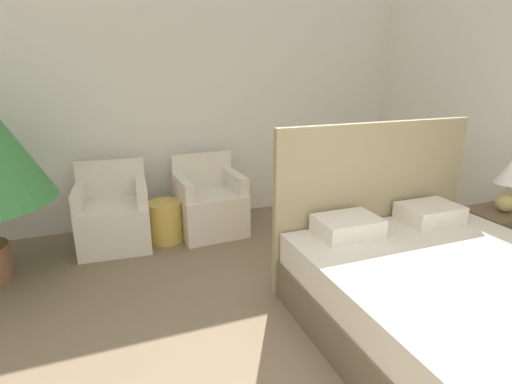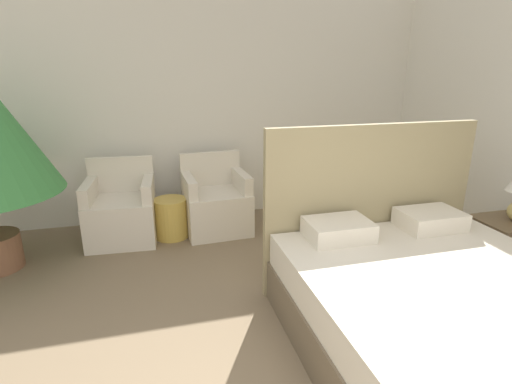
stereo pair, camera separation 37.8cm
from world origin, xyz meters
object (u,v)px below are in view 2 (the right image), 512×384
at_px(armchair_near_window_left, 122,214).
at_px(side_table, 171,218).
at_px(armchair_near_window_right, 216,206).
at_px(nightstand, 506,248).
at_px(bed, 439,308).

distance_m(armchair_near_window_left, side_table, 0.52).
xyz_separation_m(armchair_near_window_right, nightstand, (2.31, -1.68, -0.03)).
distance_m(bed, nightstand, 1.43).
bearing_deg(armchair_near_window_right, bed, -69.29).
bearing_deg(armchair_near_window_right, side_table, -177.73).
xyz_separation_m(armchair_near_window_left, armchair_near_window_right, (1.02, 0.00, 0.00)).
distance_m(bed, armchair_near_window_right, 2.59).
bearing_deg(bed, nightstand, 28.73).
height_order(armchair_near_window_left, side_table, armchair_near_window_left).
relative_size(nightstand, side_table, 1.28).
xyz_separation_m(armchair_near_window_left, nightstand, (3.33, -1.68, -0.03)).
distance_m(nightstand, side_table, 3.25).
height_order(armchair_near_window_left, armchair_near_window_right, same).
bearing_deg(bed, side_table, 124.01).
xyz_separation_m(bed, nightstand, (1.25, 0.69, -0.05)).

